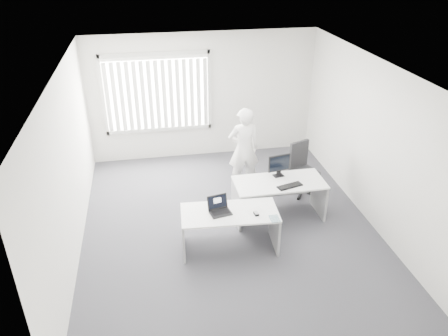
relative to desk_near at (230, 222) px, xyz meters
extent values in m
plane|color=#53525A|center=(0.10, 0.56, -0.50)|extent=(6.00, 6.00, 0.00)
cube|color=silver|center=(0.10, 3.56, 0.90)|extent=(5.00, 0.02, 2.80)
cube|color=silver|center=(0.10, -2.44, 0.90)|extent=(5.00, 0.02, 2.80)
cube|color=silver|center=(-2.40, 0.56, 0.90)|extent=(0.02, 6.00, 2.80)
cube|color=silver|center=(2.60, 0.56, 0.90)|extent=(0.02, 6.00, 2.80)
cube|color=white|center=(0.10, 0.56, 2.30)|extent=(5.00, 6.00, 0.02)
cube|color=beige|center=(-0.90, 3.52, 1.05)|extent=(2.32, 0.06, 1.76)
cube|color=white|center=(0.00, 0.00, 0.18)|extent=(1.57, 0.82, 0.03)
cube|color=#9C9C9F|center=(-0.74, 0.05, -0.17)|extent=(0.08, 0.66, 0.67)
cube|color=#9C9C9F|center=(0.74, -0.05, -0.17)|extent=(0.08, 0.66, 0.67)
cube|color=white|center=(1.04, 0.73, 0.21)|extent=(1.58, 0.75, 0.03)
cube|color=#9C9C9F|center=(0.27, 0.73, -0.15)|extent=(0.04, 0.68, 0.69)
cube|color=#9C9C9F|center=(1.81, 0.74, -0.15)|extent=(0.04, 0.68, 0.69)
cylinder|color=black|center=(1.78, 1.46, -0.46)|extent=(0.76, 0.76, 0.08)
cylinder|color=black|center=(1.78, 1.46, -0.28)|extent=(0.07, 0.07, 0.45)
cube|color=black|center=(1.78, 1.46, -0.05)|extent=(0.58, 0.58, 0.07)
cube|color=black|center=(1.71, 1.65, 0.26)|extent=(0.42, 0.21, 0.54)
imported|color=white|center=(0.66, 1.90, 0.34)|extent=(0.63, 0.42, 1.69)
cube|color=white|center=(0.40, -0.05, 0.19)|extent=(0.32, 0.28, 0.00)
cube|color=silver|center=(0.64, -0.31, 0.20)|extent=(0.14, 0.20, 0.01)
cube|color=black|center=(1.16, 0.54, 0.23)|extent=(0.48, 0.27, 0.02)
camera|label=1|loc=(-1.13, -5.61, 4.01)|focal=35.00mm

